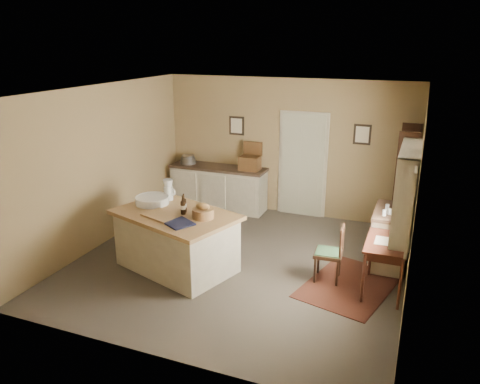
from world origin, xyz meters
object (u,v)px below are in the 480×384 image
at_px(writing_desk, 386,248).
at_px(desk_chair, 328,253).
at_px(work_island, 176,239).
at_px(shelving_unit, 408,186).
at_px(sideboard, 219,186).
at_px(right_cabinet, 390,237).

xyz_separation_m(writing_desk, desk_chair, (-0.80, 0.05, -0.25)).
height_order(work_island, shelving_unit, shelving_unit).
distance_m(sideboard, shelving_unit, 3.75).
xyz_separation_m(work_island, right_cabinet, (3.05, 1.34, -0.02)).
height_order(right_cabinet, shelving_unit, shelving_unit).
bearing_deg(writing_desk, shelving_unit, 85.56).
bearing_deg(work_island, desk_chair, 29.88).
distance_m(work_island, shelving_unit, 4.03).
height_order(work_island, right_cabinet, work_island).
relative_size(work_island, desk_chair, 2.47).
distance_m(work_island, desk_chair, 2.30).
xyz_separation_m(writing_desk, right_cabinet, (-0.00, 0.92, -0.21)).
relative_size(writing_desk, desk_chair, 1.06).
relative_size(work_island, writing_desk, 2.32).
bearing_deg(right_cabinet, shelving_unit, 81.73).
xyz_separation_m(sideboard, desk_chair, (2.75, -2.24, -0.06)).
distance_m(writing_desk, right_cabinet, 0.94).
xyz_separation_m(work_island, sideboard, (-0.50, 2.71, -0.00)).
distance_m(sideboard, right_cabinet, 3.80).
height_order(writing_desk, desk_chair, desk_chair).
distance_m(sideboard, desk_chair, 3.55).
bearing_deg(writing_desk, desk_chair, 176.41).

